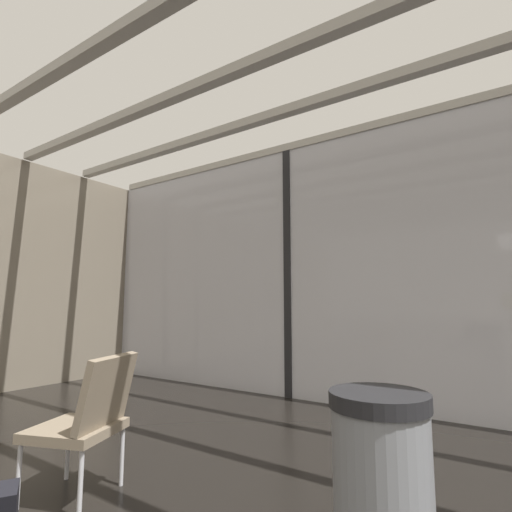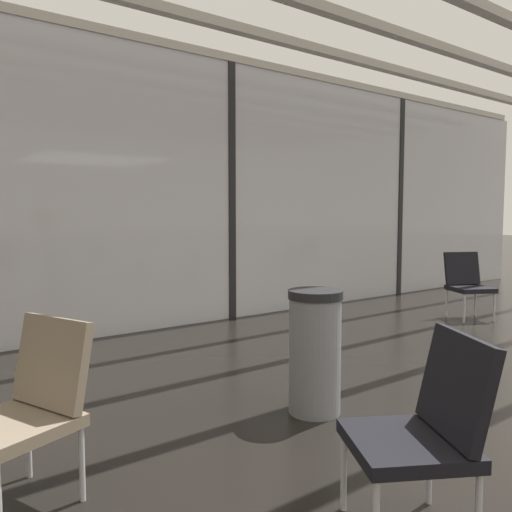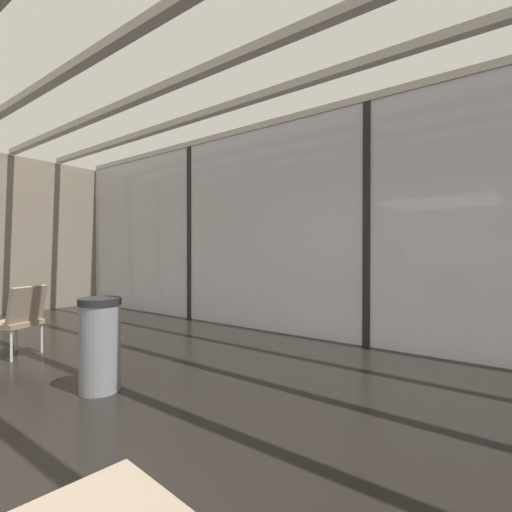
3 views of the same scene
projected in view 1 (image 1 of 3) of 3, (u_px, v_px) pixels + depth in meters
The scene contains 4 objects.
window_mullion_0 at pixel (289, 270), 5.30m from camera, with size 0.10×0.12×3.33m, color black.
parked_airplane at pixel (477, 265), 7.60m from camera, with size 12.75×3.92×3.92m.
lounge_chair_6 at pixel (88, 415), 2.49m from camera, with size 0.66×0.63×0.87m.
trash_bin at pixel (383, 512), 1.44m from camera, with size 0.38×0.38×0.86m.
Camera 1 is at (-0.91, 0.57, 1.19)m, focal length 27.57 mm.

